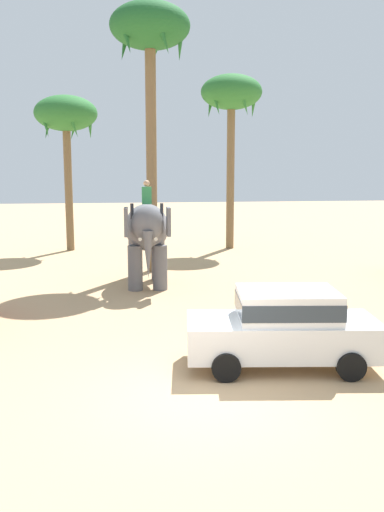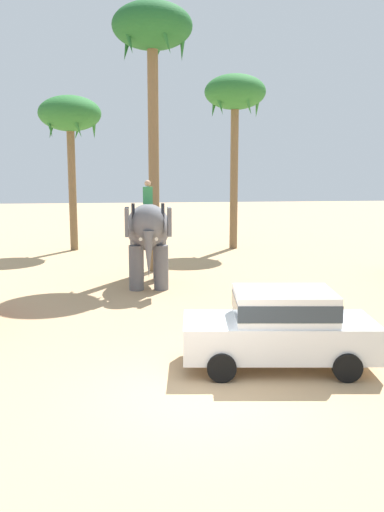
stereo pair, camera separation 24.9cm
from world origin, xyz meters
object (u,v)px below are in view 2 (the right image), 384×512
at_px(car_sedan_foreground, 280,326).
at_px(elephant_with_mahout, 148,232).
at_px(palm_tree_behind_elephant, 152,38).
at_px(palm_tree_near_hut, 235,98).
at_px(palm_tree_left_of_road, 70,118).

relative_size(car_sedan_foreground, elephant_with_mahout, 1.10).
xyz_separation_m(palm_tree_behind_elephant, palm_tree_near_hut, (4.62, 6.07, -1.48)).
bearing_deg(palm_tree_left_of_road, car_sedan_foreground, -71.92).
height_order(palm_tree_behind_elephant, palm_tree_near_hut, palm_tree_behind_elephant).
xyz_separation_m(car_sedan_foreground, elephant_with_mahout, (-2.42, 8.69, 1.06)).
bearing_deg(palm_tree_near_hut, elephant_with_mahout, -119.14).
height_order(car_sedan_foreground, palm_tree_behind_elephant, palm_tree_behind_elephant).
xyz_separation_m(palm_tree_behind_elephant, palm_tree_left_of_road, (-3.90, 6.53, -2.54)).
xyz_separation_m(elephant_with_mahout, palm_tree_left_of_road, (-3.50, 9.46, 4.86)).
height_order(elephant_with_mahout, palm_tree_near_hut, palm_tree_near_hut).
bearing_deg(palm_tree_near_hut, palm_tree_left_of_road, 176.94).
bearing_deg(car_sedan_foreground, palm_tree_left_of_road, 108.08).
bearing_deg(elephant_with_mahout, palm_tree_behind_elephant, 82.28).
bearing_deg(car_sedan_foreground, elephant_with_mahout, 105.58).
distance_m(elephant_with_mahout, palm_tree_behind_elephant, 7.98).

